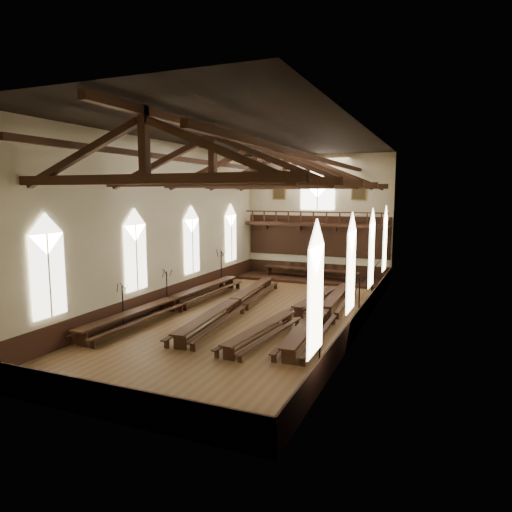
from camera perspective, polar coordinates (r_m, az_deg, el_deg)
The scene contains 21 objects.
ground at distance 26.22m, azimuth -0.00°, elevation -7.44°, with size 26.00×26.00×0.00m, color brown.
room_walls at distance 25.30m, azimuth -0.00°, elevation 6.82°, with size 26.00×26.00×26.00m.
wainscot_band at distance 26.07m, azimuth -0.00°, elevation -6.17°, with size 12.00×26.00×1.20m.
side_windows at distance 25.49m, azimuth -0.00°, elevation 0.69°, with size 11.85×19.80×4.50m.
end_window at distance 37.53m, azimuth 7.70°, elevation 8.24°, with size 2.80×0.12×3.80m.
minstrels_gallery at distance 37.42m, azimuth 7.51°, elevation 3.16°, with size 11.80×1.24×3.70m.
portraits at distance 37.53m, azimuth 7.70°, elevation 8.05°, with size 7.75×0.09×1.45m.
roof_trusses at distance 25.33m, azimuth -0.00°, elevation 10.79°, with size 11.70×25.70×2.80m.
refectory_row_a at distance 27.66m, azimuth -10.31°, elevation -5.49°, with size 1.91×15.06×0.81m.
refectory_row_b at distance 27.00m, azimuth -2.80°, elevation -5.77°, with size 2.21×14.72×0.77m.
refectory_row_c at distance 25.02m, azimuth 4.70°, elevation -7.02°, with size 2.03×13.99×0.69m.
refectory_row_d at distance 25.31m, azimuth 8.46°, elevation -6.83°, with size 1.78×14.38×0.74m.
dais at distance 36.74m, azimuth 6.77°, elevation -2.90°, with size 11.40×3.20×0.21m, color black.
high_table at distance 36.61m, azimuth 6.78°, elevation -1.78°, with size 7.88×1.57×0.73m.
high_chairs at distance 37.35m, azimuth 7.11°, elevation -1.66°, with size 4.96×0.47×1.06m.
candelabrum_left_near at distance 24.91m, azimuth -16.27°, elevation -6.91°, with size 0.61×0.71×2.31m.
candelabrum_left_mid at distance 28.07m, azimuth -11.06°, elevation -5.02°, with size 0.73×0.69×2.42m.
candelabrum_left_far at distance 34.13m, azimuth -4.35°, elevation -2.42°, with size 0.82×0.83×2.79m.
candelabrum_right_near at distance 17.99m, azimuth 7.95°, elevation -12.30°, with size 0.68×0.74×2.42m.
candelabrum_right_mid at distance 25.89m, azimuth 12.75°, elevation -6.09°, with size 0.76×0.71×2.51m.
candelabrum_right_far at distance 30.30m, azimuth 14.27°, elevation -4.00°, with size 0.76×0.83×2.72m.
Camera 1 is at (9.76, -23.34, 6.90)m, focal length 32.00 mm.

